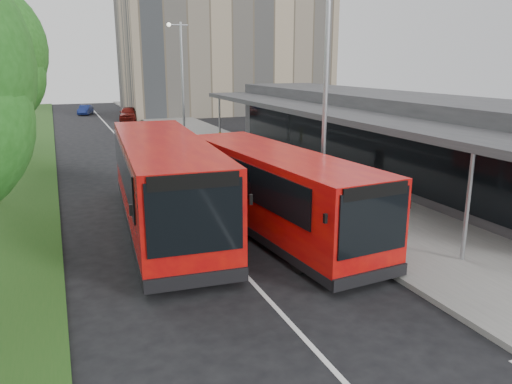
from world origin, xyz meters
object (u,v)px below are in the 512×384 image
tree_far (1,64)px  bus_main (276,192)px  car_near (128,113)px  bus_second (164,183)px  car_far (85,110)px  lamp_post_far (181,74)px  bollard (220,140)px  lamp_post_near (323,87)px  litter_bin (278,166)px

tree_far → bus_main: (9.13, -19.70, -4.01)m
bus_main → car_near: 35.82m
bus_second → car_far: (-0.03, 40.96, -1.06)m
bus_main → bus_second: 3.77m
bus_main → car_far: size_ratio=3.17×
lamp_post_far → bollard: 6.05m
bus_main → bollard: 16.78m
lamp_post_near → car_far: size_ratio=2.57×
tree_far → lamp_post_near: 22.08m
lamp_post_far → bus_second: lamp_post_far is taller
bus_second → car_far: 40.97m
lamp_post_far → car_near: size_ratio=2.06×
lamp_post_far → litter_bin: size_ratio=8.82×
bollard → car_far: (-6.67, 26.45, -0.12)m
lamp_post_near → car_far: bearing=97.1°
bus_second → litter_bin: bus_second is taller
bus_main → litter_bin: 8.08m
bus_main → car_far: (-3.28, 42.87, -0.90)m
lamp_post_far → car_far: lamp_post_far is taller
litter_bin → bus_second: bearing=-141.1°
lamp_post_far → litter_bin: 14.06m
lamp_post_far → bus_main: bearing=-95.5°
litter_bin → tree_far: bearing=135.3°
lamp_post_far → bus_main: (-2.00, -20.65, -3.31)m
bus_second → bollard: (6.65, 14.51, -0.95)m
bus_main → bus_second: (-3.25, 1.91, 0.17)m
lamp_post_near → bus_main: (-2.00, -0.65, -3.31)m
car_near → bus_second: bearing=-84.1°
bus_second → car_far: bearing=94.1°
bollard → car_near: bearing=99.1°
bus_main → litter_bin: bearing=59.8°
lamp_post_far → litter_bin: lamp_post_far is taller
tree_far → lamp_post_far: bearing=4.9°
bus_second → bollard: bearing=69.4°
bus_second → lamp_post_far: bearing=78.4°
lamp_post_far → litter_bin: bearing=-84.0°
car_near → lamp_post_near: bearing=-75.4°
lamp_post_near → lamp_post_far: bearing=90.0°
tree_far → car_near: (9.40, 16.12, -4.76)m
tree_far → bollard: tree_far is taller
litter_bin → car_far: 36.21m
bus_main → car_near: bearing=84.5°
tree_far → car_near: bearing=59.7°
bus_second → tree_far: bearing=112.3°
litter_bin → lamp_post_far: bearing=96.0°
car_far → car_near: bearing=-46.8°
bus_main → bus_second: bus_second is taller
lamp_post_near → bollard: size_ratio=8.34×
bus_second → bus_main: bearing=-26.4°
bollard → car_near: 19.65m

